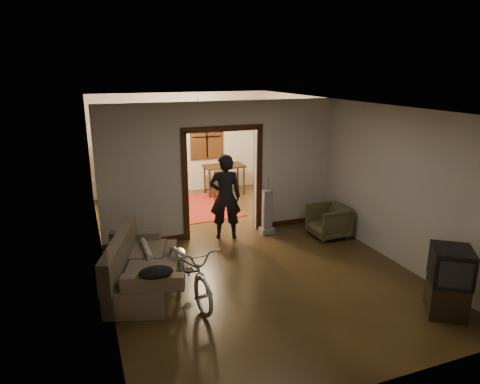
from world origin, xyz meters
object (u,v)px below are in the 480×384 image
bicycle (189,269)px  person (225,197)px  sofa (143,261)px  armchair (329,221)px  desk (224,180)px  locker (136,172)px

bicycle → person: 2.52m
sofa → armchair: sofa is taller
sofa → armchair: bearing=29.7°
armchair → sofa: bearing=-78.2°
sofa → desk: (2.94, 4.62, -0.04)m
sofa → bicycle: bicycle is taller
armchair → locker: 5.21m
armchair → person: bearing=-109.8°
locker → sofa: bearing=-92.2°
bicycle → locker: (-0.04, 5.29, 0.36)m
person → locker: size_ratio=1.07×
bicycle → desk: (2.34, 5.17, -0.06)m
person → locker: person is taller
desk → armchair: bearing=-71.3°
bicycle → person: bearing=50.8°
person → locker: bearing=-50.4°
armchair → locker: bearing=-139.0°
bicycle → person: (1.32, 2.11, 0.42)m
bicycle → armchair: 3.62m
bicycle → desk: bicycle is taller
sofa → person: bearing=56.9°
sofa → bicycle: 0.82m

